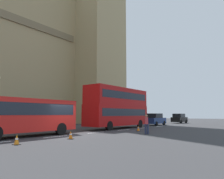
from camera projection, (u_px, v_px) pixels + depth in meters
ground_plane at (68, 135)px, 17.55m from camera, size 160.00×160.00×0.00m
lane_centre_marking at (78, 134)px, 18.38m from camera, size 34.40×0.16×0.01m
double_decker_bus at (118, 106)px, 26.68m from camera, size 10.06×2.54×4.90m
sedan_lead at (155, 119)px, 34.64m from camera, size 4.40×1.86×1.85m
sedan_trailing at (179, 118)px, 42.55m from camera, size 4.40×1.86×1.85m
traffic_cone_west at (17, 140)px, 12.21m from camera, size 0.36×0.36×0.58m
traffic_cone_middle at (71, 135)px, 15.02m from camera, size 0.36×0.36×0.58m
traffic_cone_east at (138, 128)px, 22.32m from camera, size 0.36×0.36×0.58m
pedestrian_near_cones at (147, 123)px, 18.90m from camera, size 0.47×0.42×1.69m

